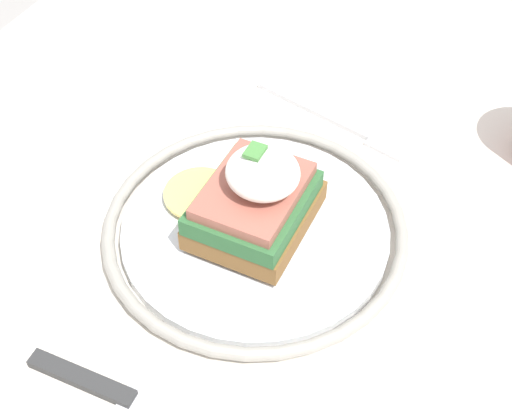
# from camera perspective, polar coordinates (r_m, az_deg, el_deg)

# --- Properties ---
(dining_table) EXTENTS (0.95, 0.73, 0.75)m
(dining_table) POSITION_cam_1_polar(r_m,az_deg,el_deg) (0.65, -0.39, -10.39)
(dining_table) COLOR beige
(dining_table) RESTS_ON ground_plane
(plate) EXTENTS (0.23, 0.23, 0.02)m
(plate) POSITION_cam_1_polar(r_m,az_deg,el_deg) (0.55, 0.00, -1.94)
(plate) COLOR silver
(plate) RESTS_ON dining_table
(sandwich) EXTENTS (0.10, 0.12, 0.08)m
(sandwich) POSITION_cam_1_polar(r_m,az_deg,el_deg) (0.52, -0.04, 0.47)
(sandwich) COLOR brown
(sandwich) RESTS_ON plate
(fork) EXTENTS (0.05, 0.16, 0.00)m
(fork) POSITION_cam_1_polar(r_m,az_deg,el_deg) (0.65, 6.59, 6.67)
(fork) COLOR silver
(fork) RESTS_ON dining_table
(knife) EXTENTS (0.02, 0.18, 0.01)m
(knife) POSITION_cam_1_polar(r_m,az_deg,el_deg) (0.48, -10.23, -15.01)
(knife) COLOR #2D2D2D
(knife) RESTS_ON dining_table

